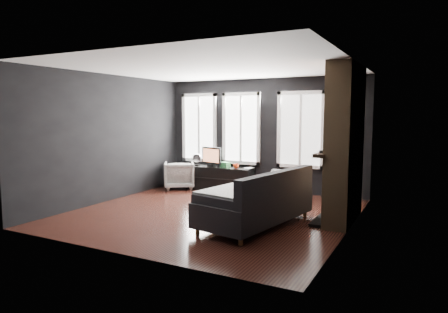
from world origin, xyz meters
The scene contains 18 objects.
floor centered at (0.00, 0.00, 0.00)m, with size 5.00×5.00×0.00m, color black.
ceiling centered at (0.00, 0.00, 2.70)m, with size 5.00×5.00×0.00m, color white.
wall_back centered at (0.00, 2.50, 1.35)m, with size 5.00×0.02×2.70m, color black.
wall_left centered at (-2.50, 0.00, 1.35)m, with size 0.02×5.00×2.70m, color black.
wall_right centered at (2.50, 0.00, 1.35)m, with size 0.02×5.00×2.70m, color black.
windows centered at (-0.45, 2.46, 2.38)m, with size 4.00×0.16×1.76m, color white, non-canonical shape.
fireplace centered at (2.30, 0.60, 1.35)m, with size 0.70×1.62×2.70m, color #93724C, non-canonical shape.
sofa centered at (1.05, -0.37, 0.48)m, with size 1.11×2.23×0.96m, color #252527, non-canonical shape.
stripe_pillow centered at (1.35, -0.07, 0.69)m, with size 0.09×0.37×0.37m, color gray.
armchair centered at (-1.95, 1.81, 0.37)m, with size 0.72×0.67×0.74m, color white.
media_console centered at (-0.94, 2.10, 0.29)m, with size 1.66×0.52×0.57m, color black, non-canonical shape.
monitor centered at (-1.16, 2.06, 0.84)m, with size 0.61×0.13×0.54m, color black, non-canonical shape.
desk_fan centered at (-1.59, 2.05, 0.72)m, with size 0.21×0.21×0.30m, color #9B9B9B, non-canonical shape.
mug centered at (-0.48, 2.04, 0.64)m, with size 0.13×0.11×0.13m, color red.
book centered at (-0.27, 2.18, 0.68)m, with size 0.17×0.02×0.23m, color #C0B297.
storage_box centered at (-0.79, 2.07, 0.63)m, with size 0.23×0.15×0.13m, color #30783E.
mantel_vase centered at (2.05, 1.05, 1.32)m, with size 0.19×0.20×0.19m, color gold.
mantel_clock centered at (2.05, 0.05, 1.25)m, with size 0.12×0.12×0.04m, color black.
Camera 1 is at (3.61, -6.44, 1.88)m, focal length 32.00 mm.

